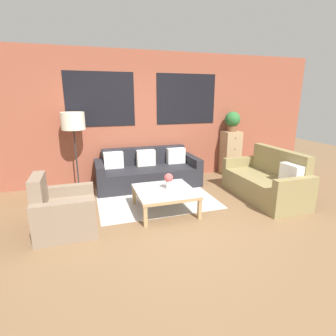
# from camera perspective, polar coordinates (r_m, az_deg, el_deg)

# --- Properties ---
(ground_plane) EXTENTS (16.00, 16.00, 0.00)m
(ground_plane) POSITION_cam_1_polar(r_m,az_deg,el_deg) (4.04, 3.62, -12.14)
(ground_plane) COLOR brown
(wall_back_brick) EXTENTS (8.40, 0.09, 2.80)m
(wall_back_brick) POSITION_cam_1_polar(r_m,az_deg,el_deg) (5.94, -4.92, 10.88)
(wall_back_brick) COLOR brown
(wall_back_brick) RESTS_ON ground_plane
(rug) EXTENTS (2.13, 1.73, 0.00)m
(rug) POSITION_cam_1_polar(r_m,az_deg,el_deg) (5.02, -2.81, -6.44)
(rug) COLOR #BCB7B2
(rug) RESTS_ON ground_plane
(couch_dark) EXTENTS (2.17, 0.88, 0.78)m
(couch_dark) POSITION_cam_1_polar(r_m,az_deg,el_deg) (5.65, -4.44, -0.94)
(couch_dark) COLOR #232328
(couch_dark) RESTS_ON ground_plane
(settee_vintage) EXTENTS (0.80, 1.68, 0.92)m
(settee_vintage) POSITION_cam_1_polar(r_m,az_deg,el_deg) (5.24, 20.60, -2.91)
(settee_vintage) COLOR olive
(settee_vintage) RESTS_ON ground_plane
(armchair_corner) EXTENTS (0.80, 0.84, 0.84)m
(armchair_corner) POSITION_cam_1_polar(r_m,az_deg,el_deg) (4.04, -21.80, -8.94)
(armchair_corner) COLOR #84705B
(armchair_corner) RESTS_ON ground_plane
(coffee_table) EXTENTS (0.95, 0.95, 0.38)m
(coffee_table) POSITION_cam_1_polar(r_m,az_deg,el_deg) (4.34, -0.70, -5.39)
(coffee_table) COLOR silver
(coffee_table) RESTS_ON ground_plane
(floor_lamp) EXTENTS (0.45, 0.45, 1.57)m
(floor_lamp) POSITION_cam_1_polar(r_m,az_deg,el_deg) (5.43, -19.96, 9.17)
(floor_lamp) COLOR #2D2D2D
(floor_lamp) RESTS_ON ground_plane
(drawer_cabinet) EXTENTS (0.41, 0.38, 1.05)m
(drawer_cabinet) POSITION_cam_1_polar(r_m,az_deg,el_deg) (6.60, 13.42, 3.22)
(drawer_cabinet) COLOR tan
(drawer_cabinet) RESTS_ON ground_plane
(potted_plant) EXTENTS (0.36, 0.36, 0.47)m
(potted_plant) POSITION_cam_1_polar(r_m,az_deg,el_deg) (6.49, 13.85, 10.04)
(potted_plant) COLOR brown
(potted_plant) RESTS_ON drawer_cabinet
(flower_vase) EXTENTS (0.15, 0.15, 0.26)m
(flower_vase) POSITION_cam_1_polar(r_m,az_deg,el_deg) (4.33, 0.12, -2.57)
(flower_vase) COLOR silver
(flower_vase) RESTS_ON coffee_table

